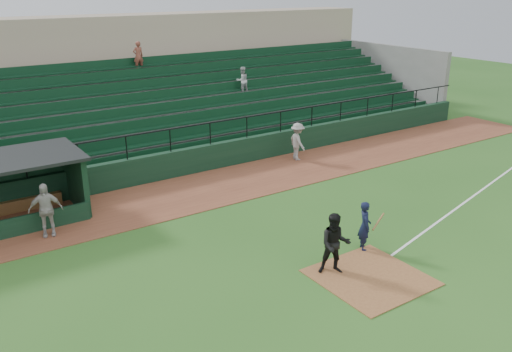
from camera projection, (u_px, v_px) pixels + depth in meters
ground at (347, 264)px, 16.60m from camera, size 90.00×90.00×0.00m
warning_track at (216, 187)px, 22.83m from camera, size 40.00×4.00×0.03m
home_plate_dirt at (370, 277)px, 15.82m from camera, size 3.00×3.00×0.03m
foul_line at (472, 197)px, 21.76m from camera, size 17.49×4.44×0.01m
stadium_structure at (136, 100)px, 28.64m from camera, size 38.00×13.08×6.40m
batter_at_plate at (365, 226)px, 17.26m from camera, size 1.12×0.73×1.66m
umpire at (335, 244)px, 15.78m from camera, size 1.17×1.11×1.90m
runner at (298, 141)px, 26.02m from camera, size 0.86×1.28×1.83m
dugout_player_a at (46, 210)px, 18.11m from camera, size 1.18×0.72×1.89m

